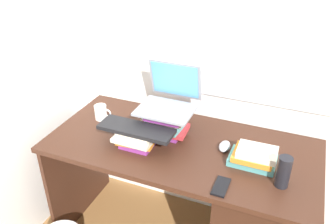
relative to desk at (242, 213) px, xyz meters
The scene contains 12 objects.
wall_back 1.05m from the desk, 132.32° to the left, with size 6.00×0.06×2.60m.
wall_left 1.61m from the desk, behind, with size 0.05×6.00×2.60m, color silver.
desk is the anchor object (origin of this frame).
book_stack_tall 0.67m from the desk, behind, with size 0.25×0.18×0.16m.
book_stack_keyboard_riser 0.73m from the desk, behind, with size 0.22×0.20×0.10m.
book_stack_side 0.40m from the desk, ahead, with size 0.24×0.17×0.10m.
laptop 0.78m from the desk, 163.92° to the left, with size 0.31×0.30×0.25m.
keyboard 0.77m from the desk, behind, with size 0.42×0.14×0.02m, color black.
computer_mouse 0.41m from the desk, 154.17° to the left, with size 0.06×0.10×0.04m, color #A5A8AD.
mug 1.04m from the desk, behind, with size 0.11×0.08×0.09m.
water_bottle 0.48m from the desk, 33.65° to the right, with size 0.07×0.07×0.16m, color black.
cell_phone 0.44m from the desk, 111.19° to the right, with size 0.07×0.14×0.01m, color black.
Camera 1 is at (0.54, -1.51, 1.90)m, focal length 37.17 mm.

